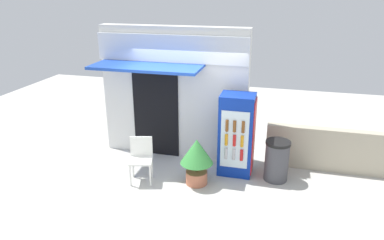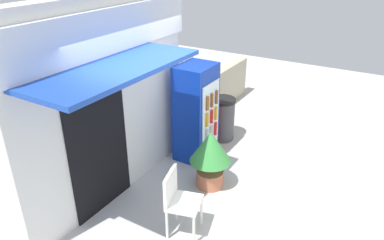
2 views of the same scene
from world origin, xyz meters
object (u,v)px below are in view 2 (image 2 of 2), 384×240
drink_cooler (196,113)px  plastic_chair (178,198)px  trash_bin (222,119)px  potted_plant_near_shop (210,153)px

drink_cooler → plastic_chair: bearing=-156.5°
drink_cooler → trash_bin: bearing=-6.4°
plastic_chair → trash_bin: (2.67, 0.70, -0.11)m
drink_cooler → potted_plant_near_shop: (-0.69, -0.66, -0.27)m
trash_bin → plastic_chair: bearing=-165.4°
drink_cooler → potted_plant_near_shop: drink_cooler is taller
plastic_chair → trash_bin: bearing=14.6°
plastic_chair → trash_bin: plastic_chair is taller
trash_bin → drink_cooler: bearing=173.6°
potted_plant_near_shop → plastic_chair: bearing=-173.3°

